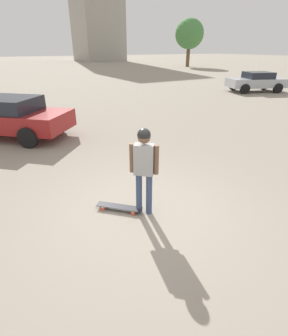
% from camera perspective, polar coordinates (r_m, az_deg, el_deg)
% --- Properties ---
extents(ground_plane, '(220.00, 220.00, 0.00)m').
position_cam_1_polar(ground_plane, '(5.39, 0.00, -9.58)').
color(ground_plane, gray).
extents(person, '(0.43, 0.41, 1.76)m').
position_cam_1_polar(person, '(4.85, 0.00, 1.29)').
color(person, '#38476B').
rests_on(person, ground_plane).
extents(skateboard, '(0.80, 0.81, 0.09)m').
position_cam_1_polar(skateboard, '(5.44, -5.41, -8.45)').
color(skateboard, '#232328').
rests_on(skateboard, ground_plane).
extents(car_parked_near, '(4.56, 4.43, 1.45)m').
position_cam_1_polar(car_parked_near, '(10.88, -27.61, 9.92)').
color(car_parked_near, maroon).
rests_on(car_parked_near, ground_plane).
extents(car_parked_far, '(4.49, 3.31, 1.41)m').
position_cam_1_polar(car_parked_far, '(22.22, 23.24, 16.96)').
color(car_parked_far, '#ADB2B7').
rests_on(car_parked_far, ground_plane).
extents(tree_distant, '(4.73, 4.73, 7.47)m').
position_cam_1_polar(tree_distant, '(49.36, 9.85, 26.80)').
color(tree_distant, brown).
rests_on(tree_distant, ground_plane).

